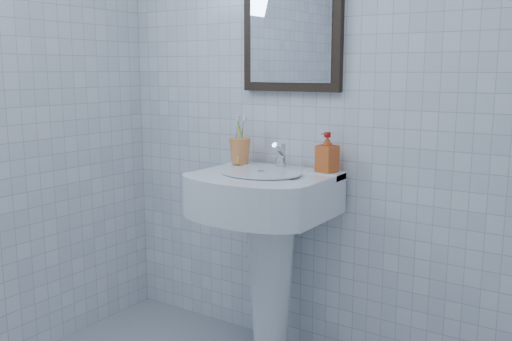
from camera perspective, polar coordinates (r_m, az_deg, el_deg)
The scene contains 6 objects.
wall_back at distance 2.60m, azimuth 6.10°, elevation 8.05°, with size 2.20×0.02×2.50m, color silver.
washbasin at distance 2.58m, azimuth 1.20°, elevation -6.41°, with size 0.59×0.43×0.90m.
faucet at distance 2.60m, azimuth 2.48°, elevation 1.31°, with size 0.05×0.11×0.12m.
toothbrush_cup at distance 2.72m, azimuth -1.62°, elevation 1.98°, with size 0.10×0.10×0.12m, color #ED8345, non-canonical shape.
soap_dispenser at distance 2.51m, azimuth 7.13°, elevation 1.83°, with size 0.08×0.08×0.17m, color #BC4112.
wall_mirror at distance 2.65m, azimuth 3.58°, elevation 14.61°, with size 0.50×0.04×0.62m.
Camera 1 is at (1.20, -1.11, 1.34)m, focal length 40.00 mm.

